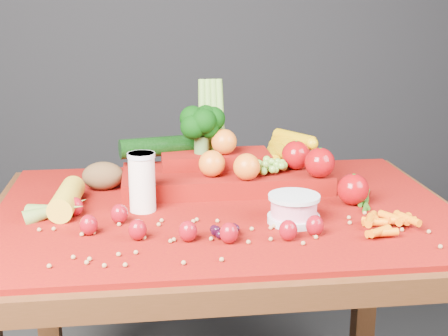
{
  "coord_description": "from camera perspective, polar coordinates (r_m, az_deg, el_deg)",
  "views": [
    {
      "loc": [
        -0.17,
        -1.36,
        1.24
      ],
      "look_at": [
        0.0,
        0.02,
        0.85
      ],
      "focal_mm": 50.0,
      "sensor_mm": 36.0,
      "label": 1
    }
  ],
  "objects": [
    {
      "name": "soybean_scatter",
      "position": [
        1.27,
        1.23,
        -6.31
      ],
      "size": [
        0.84,
        0.24,
        0.01
      ],
      "primitive_type": null,
      "color": "#A77A48",
      "rests_on": "red_cloth"
    },
    {
      "name": "table",
      "position": [
        1.49,
        0.1,
        -7.42
      ],
      "size": [
        1.1,
        0.8,
        0.75
      ],
      "color": "#381F0C",
      "rests_on": "ground"
    },
    {
      "name": "dark_grape_cluster",
      "position": [
        1.28,
        0.14,
        -5.73
      ],
      "size": [
        0.06,
        0.05,
        0.03
      ],
      "primitive_type": null,
      "color": "black",
      "rests_on": "red_cloth"
    },
    {
      "name": "red_cloth",
      "position": [
        1.46,
        0.1,
        -3.77
      ],
      "size": [
        1.05,
        0.75,
        0.01
      ],
      "primitive_type": "cube",
      "color": "#781004",
      "rests_on": "table"
    },
    {
      "name": "produce_mound",
      "position": [
        1.59,
        0.94,
        0.3
      ],
      "size": [
        0.59,
        0.35,
        0.27
      ],
      "color": "#781004",
      "rests_on": "red_cloth"
    },
    {
      "name": "yogurt_bowl",
      "position": [
        1.36,
        6.41,
        -3.63
      ],
      "size": [
        0.11,
        0.11,
        0.06
      ],
      "rotation": [
        0.0,
        0.0,
        -0.19
      ],
      "color": "silver",
      "rests_on": "red_cloth"
    },
    {
      "name": "strawberry_scatter",
      "position": [
        1.31,
        -4.58,
        -4.72
      ],
      "size": [
        0.54,
        0.28,
        0.05
      ],
      "color": "maroon",
      "rests_on": "red_cloth"
    },
    {
      "name": "baby_carrot_pile",
      "position": [
        1.36,
        14.81,
        -4.81
      ],
      "size": [
        0.17,
        0.18,
        0.03
      ],
      "primitive_type": null,
      "color": "orange",
      "rests_on": "red_cloth"
    },
    {
      "name": "green_bean_pile",
      "position": [
        1.52,
        12.75,
        -2.89
      ],
      "size": [
        0.14,
        0.12,
        0.01
      ],
      "primitive_type": null,
      "color": "#245313",
      "rests_on": "red_cloth"
    },
    {
      "name": "milk_glass",
      "position": [
        1.42,
        -7.51,
        -1.09
      ],
      "size": [
        0.06,
        0.06,
        0.14
      ],
      "rotation": [
        0.0,
        0.0,
        -0.19
      ],
      "color": "white",
      "rests_on": "red_cloth"
    },
    {
      "name": "potato",
      "position": [
        1.6,
        -11.01,
        -0.71
      ],
      "size": [
        0.1,
        0.08,
        0.07
      ],
      "primitive_type": "ellipsoid",
      "color": "#4F371C",
      "rests_on": "red_cloth"
    },
    {
      "name": "corn_ear",
      "position": [
        1.44,
        -14.82,
        -3.39
      ],
      "size": [
        0.19,
        0.24,
        0.06
      ],
      "rotation": [
        0.0,
        0.0,
        1.51
      ],
      "color": "yellow",
      "rests_on": "red_cloth"
    }
  ]
}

